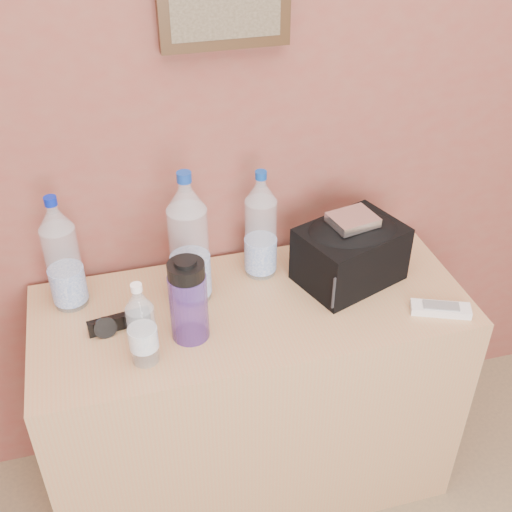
{
  "coord_description": "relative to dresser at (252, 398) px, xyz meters",
  "views": [
    {
      "loc": [
        -0.33,
        0.54,
        1.74
      ],
      "look_at": [
        -0.01,
        1.71,
        0.87
      ],
      "focal_mm": 45.0,
      "sensor_mm": 36.0,
      "label": 1
    }
  ],
  "objects": [
    {
      "name": "pet_large_a",
      "position": [
        -0.44,
        0.13,
        0.48
      ],
      "size": [
        0.08,
        0.08,
        0.31
      ],
      "rotation": [
        0.0,
        0.0,
        0.01
      ],
      "color": "silver",
      "rests_on": "dresser"
    },
    {
      "name": "pet_small",
      "position": [
        -0.29,
        -0.12,
        0.44
      ],
      "size": [
        0.06,
        0.06,
        0.22
      ],
      "rotation": [
        0.0,
        0.0,
        0.3
      ],
      "color": "white",
      "rests_on": "dresser"
    },
    {
      "name": "nalgene_bottle",
      "position": [
        -0.17,
        -0.07,
        0.45
      ],
      "size": [
        0.09,
        0.09,
        0.22
      ],
      "rotation": [
        0.0,
        0.0,
        0.1
      ],
      "color": "#512E8C",
      "rests_on": "dresser"
    },
    {
      "name": "foil_packet",
      "position": [
        0.27,
        0.04,
        0.53
      ],
      "size": [
        0.13,
        0.11,
        0.02
      ],
      "primitive_type": "cube",
      "rotation": [
        0.0,
        0.0,
        0.2
      ],
      "color": "silver",
      "rests_on": "toiletry_bag"
    },
    {
      "name": "pet_large_c",
      "position": [
        -0.14,
        0.08,
        0.5
      ],
      "size": [
        0.1,
        0.1,
        0.36
      ],
      "rotation": [
        0.0,
        0.0,
        0.04
      ],
      "color": "silver",
      "rests_on": "dresser"
    },
    {
      "name": "toiletry_bag",
      "position": [
        0.28,
        0.04,
        0.43
      ],
      "size": [
        0.31,
        0.26,
        0.18
      ],
      "primitive_type": null,
      "rotation": [
        0.0,
        0.0,
        0.35
      ],
      "color": "black",
      "rests_on": "dresser"
    },
    {
      "name": "ac_remote",
      "position": [
        0.45,
        -0.15,
        0.36
      ],
      "size": [
        0.15,
        0.1,
        0.02
      ],
      "primitive_type": "cube",
      "rotation": [
        0.0,
        0.0,
        -0.39
      ],
      "color": "silver",
      "rests_on": "dresser"
    },
    {
      "name": "pet_large_b",
      "position": [
        0.06,
        0.13,
        0.48
      ],
      "size": [
        0.08,
        0.08,
        0.31
      ],
      "rotation": [
        0.0,
        0.0,
        -0.3
      ],
      "color": "silver",
      "rests_on": "dresser"
    },
    {
      "name": "sunglasses",
      "position": [
        -0.33,
        -0.0,
        0.37
      ],
      "size": [
        0.16,
        0.08,
        0.04
      ],
      "primitive_type": null,
      "rotation": [
        0.0,
        0.0,
        0.14
      ],
      "color": "black",
      "rests_on": "dresser"
    },
    {
      "name": "dresser",
      "position": [
        0.0,
        0.0,
        0.0
      ],
      "size": [
        1.11,
        0.46,
        0.69
      ],
      "primitive_type": "cube",
      "color": "#B48052",
      "rests_on": "ground"
    }
  ]
}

